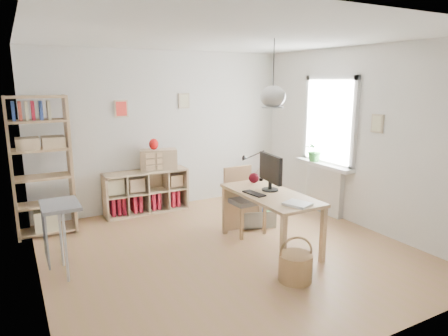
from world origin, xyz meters
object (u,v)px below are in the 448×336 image
tall_bookshelf (41,161)px  drawer_chest (158,159)px  storage_chest (257,213)px  cube_shelf (144,195)px  chair (243,196)px  monitor (270,170)px  desk (270,200)px

tall_bookshelf → drawer_chest: 1.85m
storage_chest → drawer_chest: size_ratio=1.16×
cube_shelf → tall_bookshelf: (-1.56, -0.28, 0.79)m
tall_bookshelf → storage_chest: tall_bookshelf is taller
storage_chest → tall_bookshelf: bearing=178.1°
drawer_chest → chair: bearing=-48.1°
monitor → chair: bearing=107.5°
tall_bookshelf → monitor: tall_bookshelf is taller
cube_shelf → tall_bookshelf: size_ratio=0.70×
cube_shelf → chair: 1.88m
cube_shelf → drawer_chest: drawer_chest is taller
desk → monitor: bearing=57.7°
cube_shelf → chair: chair is taller
cube_shelf → tall_bookshelf: 1.77m
desk → cube_shelf: 2.48m
cube_shelf → storage_chest: bearing=-46.0°
drawer_chest → cube_shelf: bearing=-173.3°
storage_chest → drawer_chest: 1.90m
desk → drawer_chest: bearing=109.3°
desk → monitor: 0.40m
drawer_chest → tall_bookshelf: bearing=-156.7°
desk → tall_bookshelf: (-2.59, 1.95, 0.43)m
desk → storage_chest: (0.34, 0.82, -0.48)m
cube_shelf → monitor: size_ratio=2.49×
storage_chest → cube_shelf: bearing=153.2°
cube_shelf → drawer_chest: (0.26, -0.04, 0.60)m
cube_shelf → storage_chest: (1.36, -1.41, -0.12)m
chair → drawer_chest: size_ratio=1.58×
cube_shelf → drawer_chest: size_ratio=2.30×
cube_shelf → drawer_chest: bearing=-9.1°
tall_bookshelf → drawer_chest: size_ratio=3.29×
tall_bookshelf → drawer_chest: (1.82, 0.24, -0.19)m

